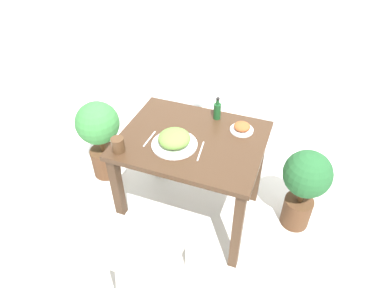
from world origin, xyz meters
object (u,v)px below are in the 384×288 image
side_plate (242,128)px  potted_plant_right (305,183)px  drink_cup (118,145)px  sauce_bottle (217,110)px  chair_near (139,248)px  food_plate (174,140)px  chair_far (224,108)px  potted_plant_left (100,133)px

side_plate → potted_plant_right: side_plate is taller
drink_cup → sauce_bottle: size_ratio=0.54×
drink_cup → sauce_bottle: 0.72m
chair_near → food_plate: 0.68m
chair_near → side_plate: bearing=-109.3°
food_plate → side_plate: size_ratio=1.87×
food_plate → sauce_bottle: (0.16, 0.38, 0.02)m
potted_plant_right → chair_far: bearing=142.3°
sauce_bottle → chair_far: bearing=98.6°
side_plate → sauce_bottle: sauce_bottle is taller
sauce_bottle → food_plate: bearing=-113.3°
sauce_bottle → side_plate: bearing=-22.5°
food_plate → potted_plant_left: bearing=160.8°
chair_far → potted_plant_left: chair_far is taller
chair_far → drink_cup: size_ratio=9.62×
food_plate → sauce_bottle: size_ratio=1.69×
chair_near → potted_plant_left: size_ratio=1.27×
drink_cup → potted_plant_left: (-0.48, 0.44, -0.36)m
food_plate → potted_plant_right: food_plate is taller
side_plate → potted_plant_left: (-1.15, -0.02, -0.34)m
potted_plant_right → chair_near: bearing=-131.3°
food_plate → side_plate: bearing=39.3°
drink_cup → side_plate: bearing=35.0°
drink_cup → sauce_bottle: (0.47, 0.55, 0.02)m
chair_near → sauce_bottle: (0.12, 1.00, 0.30)m
food_plate → potted_plant_left: food_plate is taller
sauce_bottle → potted_plant_right: sauce_bottle is taller
drink_cup → chair_far: bearing=69.5°
food_plate → potted_plant_left: (-0.79, 0.27, -0.35)m
drink_cup → potted_plant_left: size_ratio=0.13×
chair_far → potted_plant_right: size_ratio=1.34×
side_plate → potted_plant_right: 0.60m
potted_plant_right → potted_plant_left: bearing=-179.3°
side_plate → drink_cup: 0.81m
food_plate → drink_cup: (-0.30, -0.17, 0.00)m
side_plate → sauce_bottle: bearing=157.5°
drink_cup → sauce_bottle: sauce_bottle is taller
drink_cup → sauce_bottle: bearing=49.6°
chair_far → side_plate: bearing=-64.7°
chair_near → drink_cup: size_ratio=9.62×
chair_far → sauce_bottle: bearing=-81.4°
drink_cup → potted_plant_right: (1.15, 0.47, -0.37)m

